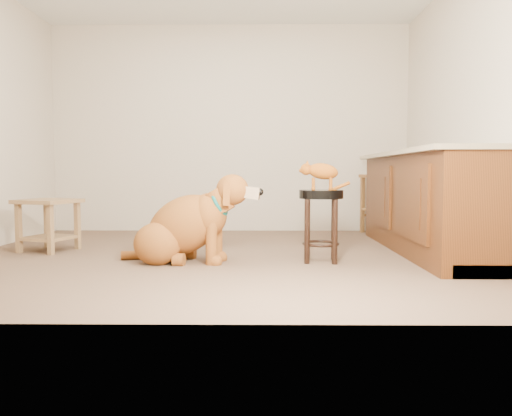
{
  "coord_description": "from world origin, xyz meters",
  "views": [
    {
      "loc": [
        0.4,
        -4.39,
        0.74
      ],
      "look_at": [
        0.36,
        -0.27,
        0.45
      ],
      "focal_mm": 35.0,
      "sensor_mm": 36.0,
      "label": 1
    }
  ],
  "objects_px": {
    "golden_retriever": "(186,227)",
    "side_table": "(48,217)",
    "wood_stool": "(380,203)",
    "tabby_kitten": "(320,172)",
    "padded_stool": "(321,211)"
  },
  "relations": [
    {
      "from": "golden_retriever",
      "to": "side_table",
      "type": "bearing_deg",
      "value": 165.77
    },
    {
      "from": "wood_stool",
      "to": "tabby_kitten",
      "type": "relative_size",
      "value": 1.66
    },
    {
      "from": "wood_stool",
      "to": "tabby_kitten",
      "type": "bearing_deg",
      "value": -116.34
    },
    {
      "from": "side_table",
      "to": "wood_stool",
      "type": "bearing_deg",
      "value": 22.11
    },
    {
      "from": "golden_retriever",
      "to": "padded_stool",
      "type": "bearing_deg",
      "value": 9.45
    },
    {
      "from": "wood_stool",
      "to": "side_table",
      "type": "height_order",
      "value": "wood_stool"
    },
    {
      "from": "padded_stool",
      "to": "tabby_kitten",
      "type": "relative_size",
      "value": 1.37
    },
    {
      "from": "wood_stool",
      "to": "tabby_kitten",
      "type": "distance_m",
      "value": 2.2
    },
    {
      "from": "wood_stool",
      "to": "tabby_kitten",
      "type": "height_order",
      "value": "tabby_kitten"
    },
    {
      "from": "padded_stool",
      "to": "wood_stool",
      "type": "bearing_deg",
      "value": 63.91
    },
    {
      "from": "padded_stool",
      "to": "side_table",
      "type": "relative_size",
      "value": 1.0
    },
    {
      "from": "side_table",
      "to": "padded_stool",
      "type": "bearing_deg",
      "value": -12.17
    },
    {
      "from": "wood_stool",
      "to": "padded_stool",
      "type": "bearing_deg",
      "value": -116.09
    },
    {
      "from": "side_table",
      "to": "golden_retriever",
      "type": "relative_size",
      "value": 0.49
    },
    {
      "from": "side_table",
      "to": "tabby_kitten",
      "type": "xyz_separation_m",
      "value": [
        2.5,
        -0.54,
        0.42
      ]
    }
  ]
}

